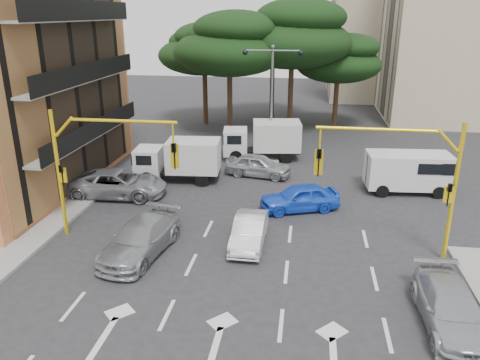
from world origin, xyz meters
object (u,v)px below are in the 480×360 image
(street_lamp_center, at_px, (272,82))
(car_silver_cross_a, at_px, (118,184))
(car_silver_wagon, at_px, (141,239))
(car_silver_cross_b, at_px, (258,165))
(signal_mast_left, at_px, (94,158))
(box_truck_b, at_px, (263,140))
(signal_mast_right, at_px, (411,172))
(car_white_hatch, at_px, (249,231))
(van_white, at_px, (408,172))
(box_truck_a, at_px, (178,160))
(car_blue_compact, at_px, (300,197))
(car_silver_parked, at_px, (451,308))

(street_lamp_center, xyz_separation_m, car_silver_cross_a, (-8.00, -9.00, -4.66))
(car_silver_wagon, height_order, car_silver_cross_b, car_silver_wagon)
(car_silver_cross_b, bearing_deg, signal_mast_left, 157.55)
(car_silver_cross_a, bearing_deg, box_truck_b, -44.38)
(signal_mast_right, bearing_deg, car_white_hatch, 178.23)
(van_white, bearing_deg, street_lamp_center, -128.86)
(signal_mast_right, bearing_deg, box_truck_a, 146.08)
(signal_mast_right, distance_m, box_truck_a, 14.78)
(car_blue_compact, distance_m, car_silver_cross_a, 10.36)
(box_truck_a, bearing_deg, car_blue_compact, -120.11)
(street_lamp_center, relative_size, box_truck_a, 1.46)
(van_white, relative_size, box_truck_a, 0.89)
(van_white, xyz_separation_m, box_truck_b, (-9.05, 5.35, 0.18))
(signal_mast_left, distance_m, van_white, 17.55)
(car_blue_compact, height_order, box_truck_b, box_truck_b)
(car_white_hatch, distance_m, box_truck_b, 13.34)
(street_lamp_center, height_order, car_silver_cross_a, street_lamp_center)
(car_silver_wagon, xyz_separation_m, box_truck_b, (3.83, 14.89, 0.63))
(box_truck_b, bearing_deg, car_silver_cross_a, 131.21)
(box_truck_b, bearing_deg, van_white, -128.14)
(car_white_hatch, xyz_separation_m, car_silver_parked, (7.42, -4.90, 0.04))
(car_silver_parked, bearing_deg, signal_mast_left, 160.94)
(street_lamp_center, bearing_deg, van_white, -34.52)
(car_white_hatch, relative_size, car_silver_cross_b, 0.94)
(signal_mast_right, height_order, car_white_hatch, signal_mast_right)
(signal_mast_right, distance_m, car_silver_cross_a, 15.94)
(car_white_hatch, distance_m, van_white, 11.52)
(car_silver_cross_a, distance_m, van_white, 16.80)
(car_silver_cross_a, bearing_deg, street_lamp_center, -44.79)
(van_white, bearing_deg, signal_mast_right, -16.07)
(car_blue_compact, xyz_separation_m, van_white, (6.16, 3.67, 0.47))
(street_lamp_center, distance_m, car_silver_cross_a, 12.91)
(car_silver_cross_a, distance_m, car_silver_parked, 18.37)
(van_white, xyz_separation_m, box_truck_a, (-13.77, -0.04, 0.12))
(street_lamp_center, bearing_deg, car_silver_wagon, -105.87)
(car_white_hatch, xyz_separation_m, box_truck_b, (-0.73, 13.30, 0.71))
(car_white_hatch, height_order, box_truck_b, box_truck_b)
(car_blue_compact, height_order, box_truck_a, box_truck_a)
(van_white, bearing_deg, box_truck_b, -124.91)
(car_silver_cross_a, distance_m, box_truck_b, 11.32)
(street_lamp_center, distance_m, car_silver_parked, 20.74)
(car_silver_cross_b, height_order, box_truck_a, box_truck_a)
(car_silver_parked, bearing_deg, car_silver_wagon, 163.53)
(car_silver_cross_a, relative_size, car_silver_parked, 1.17)
(car_silver_parked, height_order, box_truck_a, box_truck_a)
(car_silver_cross_b, relative_size, car_silver_parked, 0.89)
(street_lamp_center, height_order, car_silver_wagon, street_lamp_center)
(signal_mast_left, xyz_separation_m, car_silver_cross_b, (6.37, 9.67, -3.17))
(box_truck_a, bearing_deg, signal_mast_right, -128.57)
(signal_mast_left, xyz_separation_m, car_white_hatch, (6.99, 0.20, -3.23))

